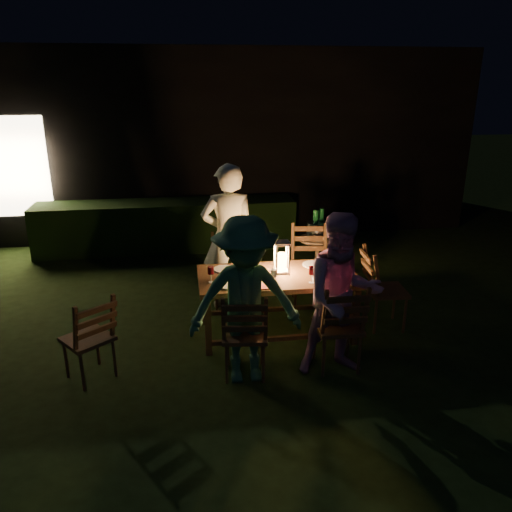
{
  "coord_description": "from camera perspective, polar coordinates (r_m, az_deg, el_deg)",
  "views": [
    {
      "loc": [
        -0.23,
        -4.32,
        2.67
      ],
      "look_at": [
        0.54,
        0.8,
        0.84
      ],
      "focal_mm": 35.0,
      "sensor_mm": 36.0,
      "label": 1
    }
  ],
  "objects": [
    {
      "name": "garden_envelope",
      "position": [
        10.54,
        -7.55,
        13.35
      ],
      "size": [
        40.0,
        40.0,
        3.2
      ],
      "color": "black",
      "rests_on": "ground"
    },
    {
      "name": "dining_table",
      "position": [
        5.37,
        2.49,
        -2.82
      ],
      "size": [
        1.7,
        0.85,
        0.71
      ],
      "rotation": [
        0.0,
        0.0,
        -0.01
      ],
      "color": "#4E2F1A",
      "rests_on": "ground"
    },
    {
      "name": "chair_near_left",
      "position": [
        4.78,
        -1.27,
        -10.54
      ],
      "size": [
        0.47,
        0.49,
        0.93
      ],
      "rotation": [
        0.0,
        0.0,
        -0.13
      ],
      "color": "#4E2F1A",
      "rests_on": "ground"
    },
    {
      "name": "chair_near_right",
      "position": [
        4.95,
        9.3,
        -9.57
      ],
      "size": [
        0.43,
        0.46,
        0.96
      ],
      "rotation": [
        0.0,
        0.0,
        -0.01
      ],
      "color": "#4E2F1A",
      "rests_on": "ground"
    },
    {
      "name": "chair_far_left",
      "position": [
        6.15,
        -3.01,
        -3.36
      ],
      "size": [
        0.44,
        0.47,
        0.95
      ],
      "rotation": [
        0.0,
        0.0,
        3.11
      ],
      "color": "#4E2F1A",
      "rests_on": "ground"
    },
    {
      "name": "chair_far_right",
      "position": [
        6.31,
        6.1,
        -2.67
      ],
      "size": [
        0.52,
        0.54,
        1.01
      ],
      "rotation": [
        0.0,
        0.0,
        3.0
      ],
      "color": "#4E2F1A",
      "rests_on": "ground"
    },
    {
      "name": "chair_end",
      "position": [
        5.85,
        14.41,
        -5.18
      ],
      "size": [
        0.49,
        0.46,
        0.97
      ],
      "rotation": [
        0.0,
        0.0,
        -1.65
      ],
      "color": "#4E2F1A",
      "rests_on": "ground"
    },
    {
      "name": "chair_spare",
      "position": [
        4.99,
        -18.41,
        -10.42
      ],
      "size": [
        0.58,
        0.58,
        0.9
      ],
      "rotation": [
        0.0,
        0.0,
        0.66
      ],
      "color": "#4E2F1A",
      "rests_on": "ground"
    },
    {
      "name": "person_house_side",
      "position": [
        5.99,
        -3.16,
        2.14
      ],
      "size": [
        0.65,
        0.43,
        1.78
      ],
      "primitive_type": "imported",
      "rotation": [
        0.0,
        0.0,
        3.14
      ],
      "color": "white",
      "rests_on": "ground"
    },
    {
      "name": "person_opp_right",
      "position": [
        4.69,
        9.81,
        -4.52
      ],
      "size": [
        0.77,
        0.6,
        1.58
      ],
      "primitive_type": "imported",
      "rotation": [
        0.0,
        0.0,
        -0.01
      ],
      "color": "#BE83AB",
      "rests_on": "ground"
    },
    {
      "name": "person_opp_left",
      "position": [
        4.5,
        -1.21,
        -5.2
      ],
      "size": [
        1.03,
        0.6,
        1.59
      ],
      "primitive_type": "imported",
      "rotation": [
        0.0,
        0.0,
        -0.01
      ],
      "color": "#39724D",
      "rests_on": "ground"
    },
    {
      "name": "lantern",
      "position": [
        5.34,
        2.95,
        -0.33
      ],
      "size": [
        0.16,
        0.16,
        0.35
      ],
      "color": "white",
      "rests_on": "dining_table"
    },
    {
      "name": "plate_far_left",
      "position": [
        5.48,
        -3.59,
        -1.52
      ],
      "size": [
        0.25,
        0.25,
        0.01
      ],
      "primitive_type": "cylinder",
      "color": "white",
      "rests_on": "dining_table"
    },
    {
      "name": "plate_near_left",
      "position": [
        5.07,
        -3.17,
        -3.28
      ],
      "size": [
        0.25,
        0.25,
        0.01
      ],
      "primitive_type": "cylinder",
      "color": "white",
      "rests_on": "dining_table"
    },
    {
      "name": "plate_far_right",
      "position": [
        5.64,
        6.59,
        -0.99
      ],
      "size": [
        0.25,
        0.25,
        0.01
      ],
      "primitive_type": "cylinder",
      "color": "white",
      "rests_on": "dining_table"
    },
    {
      "name": "plate_near_right",
      "position": [
        5.24,
        7.79,
        -2.65
      ],
      "size": [
        0.25,
        0.25,
        0.01
      ],
      "primitive_type": "cylinder",
      "color": "white",
      "rests_on": "dining_table"
    },
    {
      "name": "wineglass_a",
      "position": [
        5.53,
        -1.08,
        -0.39
      ],
      "size": [
        0.06,
        0.06,
        0.18
      ],
      "primitive_type": null,
      "color": "#59070F",
      "rests_on": "dining_table"
    },
    {
      "name": "wineglass_b",
      "position": [
        5.12,
        -5.18,
        -2.12
      ],
      "size": [
        0.06,
        0.06,
        0.18
      ],
      "primitive_type": null,
      "color": "#59070F",
      "rests_on": "dining_table"
    },
    {
      "name": "wineglass_c",
      "position": [
        5.12,
        6.39,
        -2.16
      ],
      "size": [
        0.06,
        0.06,
        0.18
      ],
      "primitive_type": null,
      "color": "#59070F",
      "rests_on": "dining_table"
    },
    {
      "name": "wineglass_d",
      "position": [
        5.62,
        8.4,
        -0.27
      ],
      "size": [
        0.06,
        0.06,
        0.18
      ],
      "primitive_type": null,
      "color": "#59070F",
      "rests_on": "dining_table"
    },
    {
      "name": "wineglass_e",
      "position": [
        5.02,
        2.02,
        -2.5
      ],
      "size": [
        0.06,
        0.06,
        0.18
      ],
      "primitive_type": null,
      "color": "silver",
      "rests_on": "dining_table"
    },
    {
      "name": "bottle_table",
      "position": [
        5.26,
        -0.16,
        -0.85
      ],
      "size": [
        0.07,
        0.07,
        0.28
      ],
      "primitive_type": "cylinder",
      "color": "#0F471E",
      "rests_on": "dining_table"
    },
    {
      "name": "napkin_left",
      "position": [
        5.03,
        1.49,
        -3.48
      ],
      "size": [
        0.18,
        0.14,
        0.01
      ],
      "primitive_type": "cube",
      "color": "red",
      "rests_on": "dining_table"
    },
    {
      "name": "napkin_right",
      "position": [
        5.2,
        9.09,
        -2.92
      ],
      "size": [
        0.18,
        0.14,
        0.01
      ],
      "primitive_type": "cube",
      "color": "red",
      "rests_on": "dining_table"
    },
    {
      "name": "phone",
      "position": [
        4.99,
        -3.89,
        -3.71
      ],
      "size": [
        0.14,
        0.07,
        0.01
      ],
      "primitive_type": "cube",
      "color": "black",
      "rests_on": "dining_table"
    },
    {
      "name": "side_table",
      "position": [
        6.79,
        7.04,
        1.42
      ],
      "size": [
        0.49,
        0.49,
        0.66
      ],
      "color": "#946F4A",
      "rests_on": "ground"
    },
    {
      "name": "ice_bucket",
      "position": [
        6.73,
        7.1,
        2.94
      ],
      "size": [
        0.3,
        0.3,
        0.22
      ],
      "primitive_type": "cylinder",
      "color": "#A5A8AD",
      "rests_on": "side_table"
    },
    {
      "name": "bottle_bucket_a",
      "position": [
        6.67,
        6.8,
        3.24
      ],
      "size": [
        0.07,
        0.07,
        0.32
      ],
      "primitive_type": "cylinder",
      "color": "#0F471E",
      "rests_on": "side_table"
    },
    {
      "name": "bottle_bucket_b",
      "position": [
        6.77,
        7.44,
        3.46
      ],
      "size": [
        0.07,
        0.07,
        0.32
      ],
      "primitive_type": "cylinder",
      "color": "#0F471E",
      "rests_on": "side_table"
    }
  ]
}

